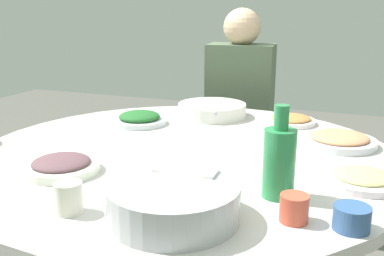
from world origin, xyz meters
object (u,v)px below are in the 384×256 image
tea_cup_near (352,218)px  dish_shrimp (339,140)px  tea_cup_far (69,198)px  dish_tofu_braise (291,120)px  green_bottle (279,161)px  round_dining_table (185,180)px  dish_greens (140,119)px  soup_bowl (212,110)px  stool_for_diner_left (237,187)px  diner_left (240,94)px  tea_cup_side (294,208)px  dish_noodles (363,178)px  rice_bowl (173,201)px  dish_eggplant (62,165)px

tea_cup_near → dish_shrimp: bearing=5.8°
tea_cup_far → tea_cup_near: bearing=-76.4°
dish_tofu_braise → green_bottle: 0.75m
tea_cup_near → tea_cup_far: (-0.15, 0.61, 0.01)m
round_dining_table → green_bottle: green_bottle is taller
dish_greens → tea_cup_near: same height
soup_bowl → tea_cup_near: soup_bowl is taller
stool_for_diner_left → diner_left: (-0.00, 0.00, 0.53)m
tea_cup_near → tea_cup_side: 0.12m
dish_greens → stool_for_diner_left: size_ratio=0.51×
soup_bowl → tea_cup_near: (-0.86, -0.60, -0.00)m
tea_cup_far → diner_left: bearing=-0.1°
dish_greens → dish_noodles: dish_greens is taller
green_bottle → tea_cup_side: size_ratio=3.66×
dish_tofu_braise → dish_noodles: bearing=-153.7°
rice_bowl → soup_bowl: 0.98m
dish_noodles → dish_tofu_braise: size_ratio=1.08×
dish_shrimp → tea_cup_near: size_ratio=3.16×
tea_cup_far → tea_cup_side: 0.51m
soup_bowl → dish_greens: bearing=134.5°
round_dining_table → dish_shrimp: 0.54m
round_dining_table → green_bottle: size_ratio=5.96×
rice_bowl → dish_shrimp: size_ratio=1.19×
dish_greens → dish_noodles: size_ratio=1.01×
tea_cup_near → dish_eggplant: bearing=85.4°
dish_shrimp → tea_cup_side: 0.63m
diner_left → rice_bowl: bearing=-170.7°
round_dining_table → tea_cup_far: bearing=171.2°
round_dining_table → soup_bowl: size_ratio=4.68×
tea_cup_far → stool_for_diner_left: (1.48, -0.00, -0.55)m
tea_cup_far → stool_for_diner_left: bearing=-0.1°
dish_noodles → stool_for_diner_left: bearing=30.7°
dish_eggplant → stool_for_diner_left: (1.27, -0.18, -0.54)m
dish_shrimp → dish_noodles: bearing=-166.3°
dish_eggplant → tea_cup_side: (-0.07, -0.67, 0.01)m
tea_cup_side → stool_for_diner_left: bearing=19.9°
tea_cup_far → stool_for_diner_left: 1.58m
dish_greens → diner_left: diner_left is taller
rice_bowl → tea_cup_far: rice_bowl is taller
soup_bowl → dish_eggplant: (-0.79, 0.19, -0.01)m
green_bottle → dish_noodles: bearing=-49.8°
rice_bowl → dish_noodles: size_ratio=1.39×
rice_bowl → tea_cup_near: (0.09, -0.37, -0.02)m
stool_for_diner_left → tea_cup_far: bearing=179.9°
dish_noodles → diner_left: 1.22m
rice_bowl → green_bottle: (0.21, -0.19, 0.05)m
dish_shrimp → diner_left: diner_left is taller
stool_for_diner_left → green_bottle: bearing=-160.7°
soup_bowl → dish_noodles: bearing=-132.8°
tea_cup_side → diner_left: 1.43m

